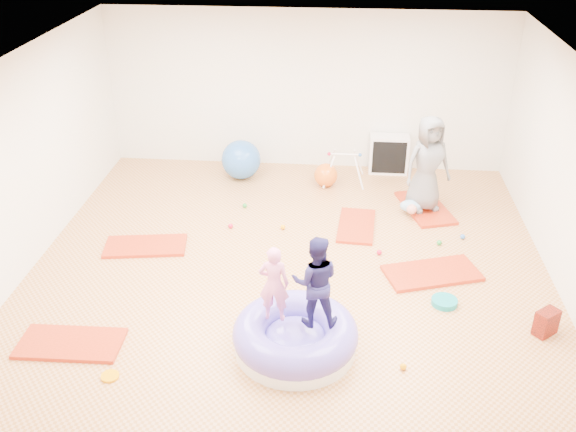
{
  "coord_description": "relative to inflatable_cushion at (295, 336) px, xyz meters",
  "views": [
    {
      "loc": [
        0.63,
        -6.87,
        4.78
      ],
      "look_at": [
        0.0,
        0.3,
        0.9
      ],
      "focal_mm": 40.0,
      "sensor_mm": 36.0,
      "label": 1
    }
  ],
  "objects": [
    {
      "name": "inflatable_cushion",
      "position": [
        0.0,
        0.0,
        0.0
      ],
      "size": [
        1.41,
        1.41,
        0.45
      ],
      "rotation": [
        0.0,
        0.0,
        -0.0
      ],
      "color": "white",
      "rests_on": "ground"
    },
    {
      "name": "room",
      "position": [
        -0.21,
        1.19,
        1.23
      ],
      "size": [
        7.01,
        8.01,
        2.81
      ],
      "color": "tan",
      "rests_on": "ground"
    },
    {
      "name": "infant_play_gym",
      "position": [
        0.49,
        4.47,
        0.19
      ],
      "size": [
        0.71,
        0.67,
        0.54
      ],
      "rotation": [
        0.0,
        0.0,
        0.09
      ],
      "color": "white",
      "rests_on": "ground"
    },
    {
      "name": "child_pink",
      "position": [
        -0.24,
        0.08,
        0.7
      ],
      "size": [
        0.34,
        0.23,
        0.92
      ],
      "primitive_type": "imported",
      "rotation": [
        0.0,
        0.0,
        3.12
      ],
      "color": "pink",
      "rests_on": "inflatable_cushion"
    },
    {
      "name": "backpack",
      "position": [
        2.89,
        0.53,
        -0.01
      ],
      "size": [
        0.32,
        0.31,
        0.32
      ],
      "primitive_type": "cube",
      "rotation": [
        0.0,
        0.0,
        0.69
      ],
      "color": "#A71908",
      "rests_on": "ground"
    },
    {
      "name": "exercise_ball_blue",
      "position": [
        -1.3,
        4.51,
        0.17
      ],
      "size": [
        0.68,
        0.68,
        0.68
      ],
      "primitive_type": "sphere",
      "color": "#2B63B6",
      "rests_on": "ground"
    },
    {
      "name": "gym_mat_rear_right",
      "position": [
        1.81,
        3.58,
        -0.15
      ],
      "size": [
        0.93,
        1.33,
        0.05
      ],
      "primitive_type": "cube",
      "rotation": [
        0.0,
        0.0,
        1.86
      ],
      "color": "red",
      "rests_on": "ground"
    },
    {
      "name": "cube_shelf",
      "position": [
        1.27,
        4.98,
        0.17
      ],
      "size": [
        0.68,
        0.34,
        0.68
      ],
      "color": "white",
      "rests_on": "ground"
    },
    {
      "name": "yellow_toy",
      "position": [
        -1.94,
        -0.64,
        -0.16
      ],
      "size": [
        0.19,
        0.19,
        0.03
      ],
      "primitive_type": "cylinder",
      "color": "#F09800",
      "rests_on": "ground"
    },
    {
      "name": "balance_disc",
      "position": [
        1.79,
        1.01,
        -0.14
      ],
      "size": [
        0.32,
        0.32,
        0.07
      ],
      "primitive_type": "cylinder",
      "color": "#0D7F82",
      "rests_on": "ground"
    },
    {
      "name": "exercise_ball_orange",
      "position": [
        0.19,
        4.31,
        0.03
      ],
      "size": [
        0.4,
        0.4,
        0.4
      ],
      "primitive_type": "sphere",
      "color": "orange",
      "rests_on": "ground"
    },
    {
      "name": "gym_mat_right",
      "position": [
        1.71,
        1.67,
        -0.15
      ],
      "size": [
        1.38,
        0.98,
        0.05
      ],
      "primitive_type": "cube",
      "rotation": [
        0.0,
        0.0,
        0.32
      ],
      "color": "red",
      "rests_on": "ground"
    },
    {
      "name": "child_navy",
      "position": [
        0.21,
        0.05,
        0.77
      ],
      "size": [
        0.55,
        0.44,
        1.08
      ],
      "primitive_type": "imported",
      "rotation": [
        0.0,
        0.0,
        3.2
      ],
      "color": "#1E1A4D",
      "rests_on": "inflatable_cushion"
    },
    {
      "name": "gym_mat_front_left",
      "position": [
        -2.56,
        -0.17,
        -0.15
      ],
      "size": [
        1.19,
        0.61,
        0.05
      ],
      "primitive_type": "cube",
      "rotation": [
        0.0,
        0.0,
        0.02
      ],
      "color": "red",
      "rests_on": "ground"
    },
    {
      "name": "infant",
      "position": [
        1.55,
        3.35,
        -0.02
      ],
      "size": [
        0.34,
        0.34,
        0.2
      ],
      "color": "#80ABCF",
      "rests_on": "gym_mat_rear_right"
    },
    {
      "name": "ball_pit_balls",
      "position": [
        0.48,
        2.26,
        -0.14
      ],
      "size": [
        3.53,
        3.69,
        0.07
      ],
      "color": "#218E30",
      "rests_on": "ground"
    },
    {
      "name": "gym_mat_center_back",
      "position": [
        0.71,
        2.89,
        -0.15
      ],
      "size": [
        0.6,
        1.1,
        0.04
      ],
      "primitive_type": "cube",
      "rotation": [
        0.0,
        0.0,
        1.5
      ],
      "color": "red",
      "rests_on": "ground"
    },
    {
      "name": "adult_caregiver",
      "position": [
        1.76,
        3.53,
        0.64
      ],
      "size": [
        0.87,
        0.73,
        1.52
      ],
      "primitive_type": "imported",
      "rotation": [
        0.0,
        0.0,
        0.38
      ],
      "color": "slate",
      "rests_on": "gym_mat_rear_right"
    },
    {
      "name": "gym_mat_mid_left",
      "position": [
        -2.32,
        2.02,
        -0.15
      ],
      "size": [
        1.22,
        0.74,
        0.05
      ],
      "primitive_type": "cube",
      "rotation": [
        0.0,
        0.0,
        0.15
      ],
      "color": "red",
      "rests_on": "ground"
    }
  ]
}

